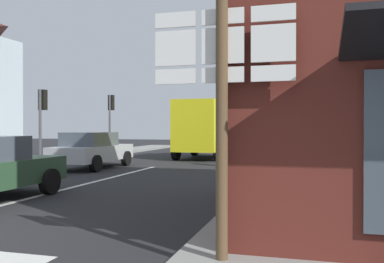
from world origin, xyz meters
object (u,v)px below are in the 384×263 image
(traffic_light_near_left, at_px, (42,109))
(traffic_light_near_right, at_px, (276,107))
(sedan_far, at_px, (92,150))
(traffic_light_far_left, at_px, (111,111))
(delivery_truck, at_px, (204,128))
(route_sign_post, at_px, (222,99))

(traffic_light_near_left, bearing_deg, traffic_light_near_right, 1.76)
(sedan_far, bearing_deg, traffic_light_far_left, 110.94)
(delivery_truck, height_order, route_sign_post, route_sign_post)
(traffic_light_near_left, height_order, traffic_light_far_left, traffic_light_far_left)
(traffic_light_near_left, relative_size, traffic_light_far_left, 0.93)
(route_sign_post, xyz_separation_m, traffic_light_far_left, (-10.43, 18.09, 0.66))
(sedan_far, xyz_separation_m, traffic_light_far_left, (-2.83, 7.39, 1.90))
(sedan_far, height_order, traffic_light_near_right, traffic_light_near_right)
(sedan_far, relative_size, delivery_truck, 0.84)
(sedan_far, xyz_separation_m, route_sign_post, (7.60, -10.70, 1.24))
(delivery_truck, distance_m, traffic_light_near_left, 8.35)
(route_sign_post, relative_size, traffic_light_far_left, 0.89)
(traffic_light_far_left, xyz_separation_m, traffic_light_near_right, (10.14, -6.38, -0.22))
(delivery_truck, xyz_separation_m, traffic_light_near_left, (-5.94, -5.81, 0.82))
(traffic_light_far_left, distance_m, traffic_light_near_right, 11.98)
(route_sign_post, height_order, traffic_light_near_right, traffic_light_near_right)
(sedan_far, bearing_deg, delivery_truck, 64.48)
(route_sign_post, xyz_separation_m, traffic_light_near_left, (-10.43, 11.40, 0.47))
(delivery_truck, relative_size, traffic_light_near_left, 1.51)
(traffic_light_near_left, bearing_deg, delivery_truck, 44.39)
(traffic_light_near_right, bearing_deg, traffic_light_far_left, 147.84)
(traffic_light_far_left, bearing_deg, traffic_light_near_left, -90.00)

